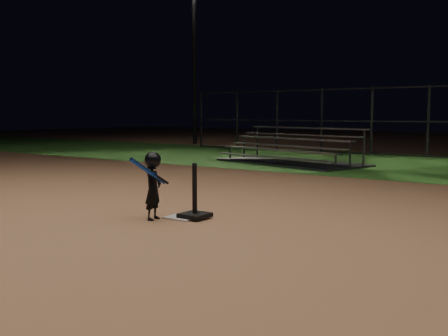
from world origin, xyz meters
TOP-DOWN VIEW (x-y plane):
  - ground at (0.00, 0.00)m, footprint 80.00×80.00m
  - grass_strip at (0.00, 10.00)m, footprint 60.00×8.00m
  - home_plate at (0.00, 0.00)m, footprint 0.45×0.45m
  - batting_tee at (0.17, 0.04)m, footprint 0.38×0.38m
  - child_batter at (-0.27, -0.35)m, footprint 0.40×0.59m
  - bleacher_left at (-2.76, 8.26)m, footprint 4.92×3.25m
  - backstop_fence at (0.00, 13.00)m, footprint 20.08×0.08m
  - light_pole_left at (-12.00, 14.94)m, footprint 0.90×0.53m

SIDE VIEW (x-z plane):
  - ground at x=0.00m, z-range 0.00..0.00m
  - grass_strip at x=0.00m, z-range 0.00..0.01m
  - home_plate at x=0.00m, z-range 0.00..0.02m
  - batting_tee at x=0.17m, z-range -0.22..0.56m
  - bleacher_left at x=-2.76m, z-range -0.32..0.78m
  - child_batter at x=-0.27m, z-range 0.03..1.01m
  - backstop_fence at x=0.00m, z-range 0.00..2.50m
  - light_pole_left at x=-12.00m, z-range 0.80..9.10m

